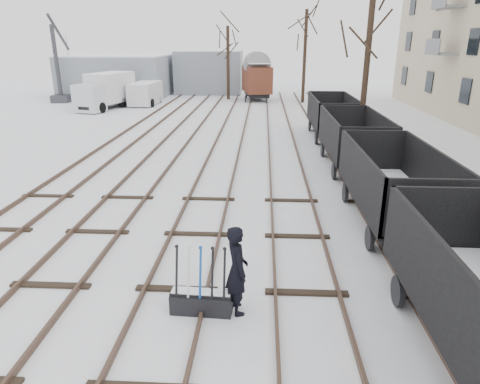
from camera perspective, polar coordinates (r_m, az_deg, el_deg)
The scene contains 16 objects.
ground at distance 10.29m, azimuth -8.43°, elevation -12.81°, with size 120.00×120.00×0.00m, color white.
tracks at distance 22.90m, azimuth -1.85°, elevation 5.90°, with size 13.90×52.00×0.16m.
shed_left at distance 47.06m, azimuth -15.95°, elevation 14.65°, with size 10.00×8.00×4.10m.
shed_right at distance 48.97m, azimuth -4.03°, elevation 15.71°, with size 7.00×6.00×4.50m.
ground_frame at distance 9.36m, azimuth -5.16°, elevation -14.19°, with size 1.32×0.49×1.49m.
worker at distance 9.01m, azimuth -0.40°, elevation -10.35°, with size 0.72×0.47×1.96m, color black.
freight_wagon_b at distance 14.09m, azimuth 19.68°, elevation -0.49°, with size 2.35×5.88×2.40m.
freight_wagon_c at distance 20.05m, azimuth 14.78°, elevation 5.77°, with size 2.35×5.88×2.40m.
freight_wagon_d at distance 26.22m, azimuth 12.12°, elevation 9.11°, with size 2.35×5.88×2.40m.
box_van_wagon at distance 42.41m, azimuth 2.24°, elevation 14.89°, with size 3.28×4.98×3.51m.
lorry at distance 38.57m, azimuth -17.41°, elevation 12.78°, with size 3.19×6.73×2.93m.
panel_van at distance 40.24m, azimuth -12.50°, elevation 12.76°, with size 2.16×4.59×1.98m.
crane at distance 44.31m, azimuth -22.90°, elevation 13.62°, with size 1.68×4.56×7.74m.
tree_near at distance 22.79m, azimuth 16.50°, elevation 15.55°, with size 0.30×0.30×8.38m, color black.
tree_far_left at distance 43.00m, azimuth -1.61°, elevation 16.76°, with size 0.30×0.30×6.79m, color black.
tree_far_right at distance 41.03m, azimuth 8.61°, elevation 17.33°, with size 0.30×0.30×8.09m, color black.
Camera 1 is at (1.93, -8.50, 5.47)m, focal length 32.00 mm.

